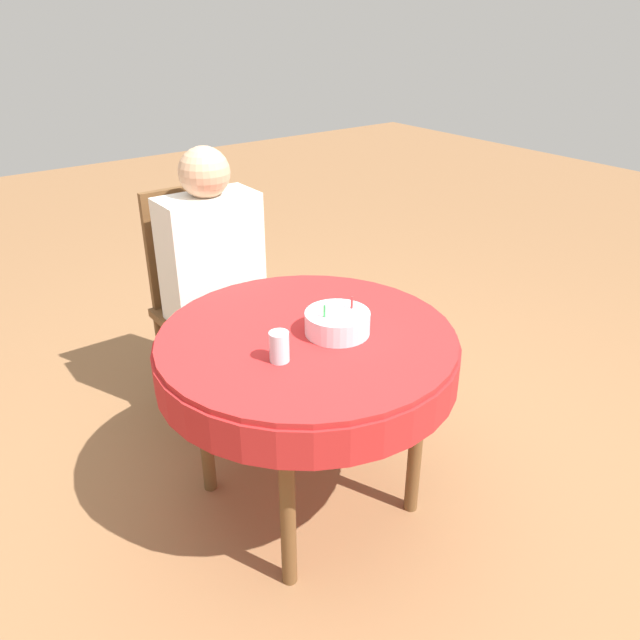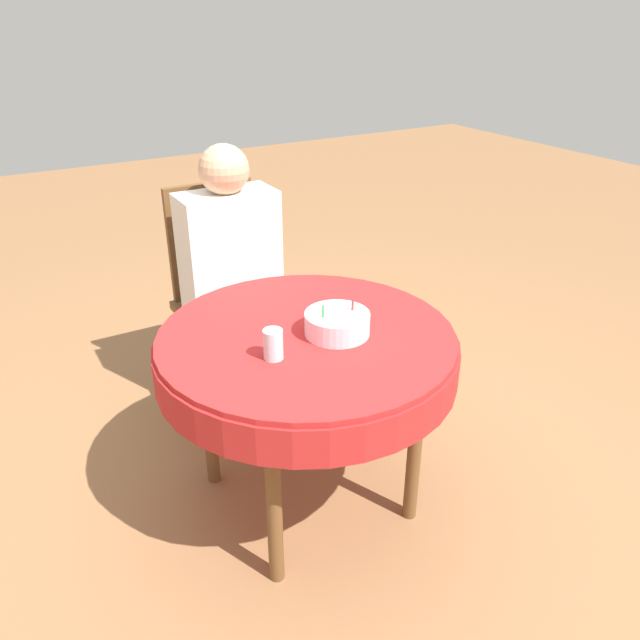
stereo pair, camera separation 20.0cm
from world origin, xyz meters
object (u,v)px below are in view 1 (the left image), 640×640
(chair, at_px, (206,295))
(person, at_px, (214,261))
(birthday_cake, at_px, (337,323))
(drinking_glass, at_px, (279,347))

(chair, distance_m, person, 0.22)
(person, xyz_separation_m, birthday_cake, (0.03, -0.80, 0.03))
(person, height_order, drinking_glass, person)
(birthday_cake, bearing_deg, drinking_glass, -171.95)
(person, height_order, birthday_cake, person)
(person, relative_size, birthday_cake, 5.52)
(chair, distance_m, birthday_cake, 0.93)
(drinking_glass, bearing_deg, person, 75.20)
(birthday_cake, distance_m, drinking_glass, 0.26)
(person, relative_size, drinking_glass, 12.31)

